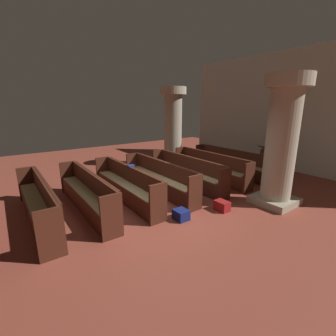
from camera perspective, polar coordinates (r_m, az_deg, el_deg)
name	(u,v)px	position (r m, az deg, el deg)	size (l,w,h in m)	color
ground_plane	(161,206)	(6.13, -1.68, -9.13)	(19.20, 19.20, 0.00)	brown
back_wall	(293,112)	(10.32, 28.06, 11.89)	(10.00, 0.16, 4.50)	beige
pew_row_0	(230,162)	(8.99, 14.79, 1.52)	(3.25, 0.46, 0.91)	#4C2316
pew_row_1	(210,166)	(8.22, 10.08, 0.55)	(3.25, 0.46, 0.91)	#4C2316
pew_row_2	(186,171)	(7.52, 4.45, -0.63)	(3.25, 0.47, 0.91)	#4C2316
pew_row_3	(159,176)	(6.91, -2.26, -2.02)	(3.25, 0.46, 0.91)	#4C2316
pew_row_4	(126,183)	(6.41, -10.15, -3.61)	(3.25, 0.46, 0.91)	#4C2316
pew_row_5	(86,191)	(6.06, -19.18, -5.34)	(3.25, 0.47, 0.91)	#4C2316
pew_row_6	(37,201)	(5.89, -29.09, -7.07)	(3.25, 0.46, 0.91)	#4C2316
pillar_aisle_side	(282,140)	(6.44, 25.80, 6.11)	(1.06, 1.06, 3.21)	#9F967E
pillar_far_side	(173,126)	(9.99, 1.22, 10.25)	(1.06, 1.06, 3.21)	#9F967E
lectern	(265,163)	(9.38, 22.37, 1.22)	(0.48, 0.45, 1.08)	#562B1A
hymn_book	(131,166)	(6.41, -8.98, 0.57)	(0.14, 0.19, 0.04)	navy
kneeler_box_red	(222,206)	(5.99, 12.94, -8.90)	(0.36, 0.25, 0.24)	maroon
kneeler_box_navy	(181,215)	(5.42, 3.19, -11.22)	(0.32, 0.29, 0.23)	navy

